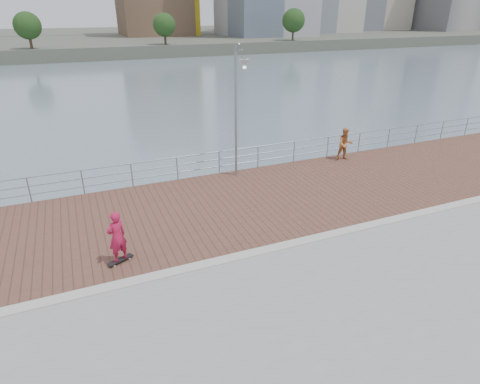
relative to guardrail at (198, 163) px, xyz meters
name	(u,v)px	position (x,y,z in m)	size (l,w,h in m)	color
water	(262,300)	(0.00, -7.00, -2.69)	(400.00, 400.00, 0.00)	slate
brick_lane	(225,206)	(0.00, -3.40, -0.68)	(40.00, 6.80, 0.02)	brown
curb	(264,250)	(0.00, -7.00, -0.66)	(40.00, 0.40, 0.06)	#B7B5AD
far_shore	(78,39)	(0.00, 115.50, -1.44)	(320.00, 95.00, 2.50)	#4C5142
guardrail	(198,163)	(0.00, 0.00, 0.00)	(39.06, 0.06, 1.13)	#8C9EA8
street_lamp	(239,91)	(1.70, -0.92, 3.35)	(0.41, 1.21, 5.69)	gray
skateboard	(120,260)	(-4.42, -5.82, -0.60)	(0.85, 0.55, 0.10)	black
skateboarder	(117,237)	(-4.42, -5.82, 0.25)	(0.61, 0.40, 1.67)	#B1173E
bystander	(345,144)	(7.72, -0.75, 0.17)	(0.82, 0.64, 1.68)	#C27139
shoreline_trees	(45,25)	(-7.04, 70.00, 3.85)	(109.94, 5.18, 6.90)	#473323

